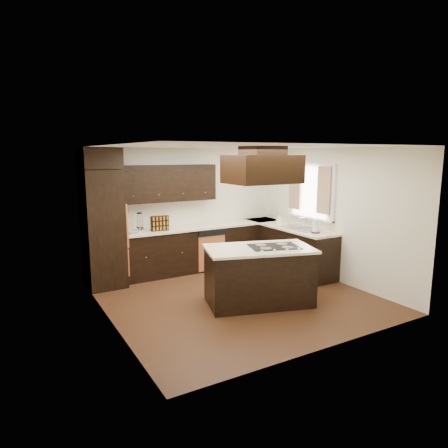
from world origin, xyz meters
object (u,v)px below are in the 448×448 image
(range_hood, at_px, (262,169))
(spice_rack, at_px, (160,223))
(island, at_px, (259,277))
(oven_column, at_px, (103,229))

(range_hood, relative_size, spice_rack, 3.00)
(range_hood, distance_m, spice_rack, 2.63)
(island, distance_m, range_hood, 1.73)
(spice_rack, bearing_deg, oven_column, -171.46)
(oven_column, distance_m, range_hood, 3.13)
(oven_column, height_order, spice_rack, oven_column)
(oven_column, xyz_separation_m, island, (1.94, -2.12, -0.62))
(island, relative_size, range_hood, 1.55)
(range_hood, height_order, spice_rack, range_hood)
(oven_column, relative_size, spice_rack, 6.06)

